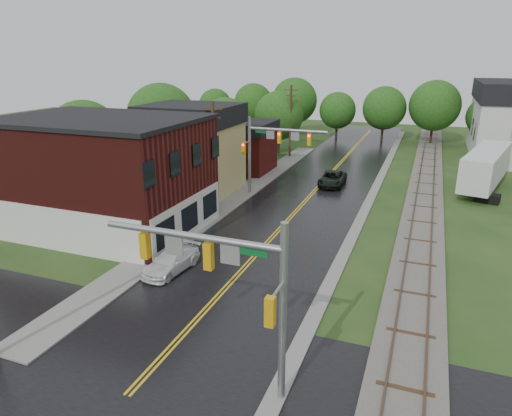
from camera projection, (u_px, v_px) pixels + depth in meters
The scene contains 20 objects.
ground at pixel (127, 396), 17.56m from camera, with size 160.00×160.00×0.00m, color #213F18.
main_road at pixel (315, 191), 44.13m from camera, with size 10.00×90.00×0.02m, color black.
cross_road at pixel (155, 365), 19.33m from camera, with size 60.00×9.00×0.02m, color black.
curb_right at pixel (378, 183), 46.74m from camera, with size 0.80×70.00×0.12m, color gray.
sidewalk_left at pixel (236, 198), 41.80m from camera, with size 2.40×50.00×0.12m, color gray.
brick_building at pixel (104, 174), 33.74m from camera, with size 14.30×10.30×8.30m.
yellow_house at pixel (193, 158), 43.29m from camera, with size 8.00×7.00×6.40m, color tan.
darkred_building at pixel (239, 151), 51.24m from camera, with size 7.00×6.00×4.40m, color #3F0F0C.
railroad at pixel (426, 187), 45.15m from camera, with size 3.20×80.00×0.30m.
traffic_signal_near at pixel (228, 273), 16.58m from camera, with size 7.34×0.30×7.20m.
traffic_signal_far at pixel (271, 143), 41.06m from camera, with size 7.34×0.43×7.20m.
utility_pole_b at pixel (214, 154), 37.84m from camera, with size 1.80×0.28×9.00m.
utility_pole_c at pixel (290, 120), 57.33m from camera, with size 1.80×0.28×9.00m.
tree_left_a at pixel (86, 139), 42.03m from camera, with size 6.80×6.80×8.67m.
tree_left_b at pixel (162, 120), 50.02m from camera, with size 7.60×7.60×9.69m.
tree_left_c at pixel (226, 123), 56.14m from camera, with size 6.00×6.00×7.65m.
tree_left_e at pixel (280, 117), 59.67m from camera, with size 6.40×6.40×8.16m.
suv_dark at pixel (332, 179), 45.73m from camera, with size 2.30×4.99×1.39m, color black.
pickup_white at pixel (171, 262), 27.56m from camera, with size 1.76×4.33×1.26m, color white.
semi_trailer at pixel (486, 166), 43.99m from camera, with size 5.52×12.63×3.89m.
Camera 1 is at (9.77, -11.62, 12.48)m, focal length 32.00 mm.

